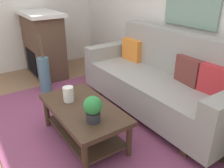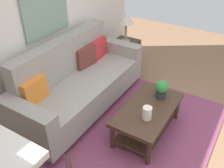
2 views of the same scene
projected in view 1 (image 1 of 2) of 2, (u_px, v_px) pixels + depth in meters
ground_plane at (38, 142)px, 2.61m from camera, size 8.92×8.92×0.00m
wall_back at (180, 5)px, 3.14m from camera, size 4.92×0.10×2.70m
area_rug at (78, 127)px, 2.87m from camera, size 2.88×1.82×0.01m
couch at (158, 82)px, 3.07m from camera, size 2.29×0.84×1.08m
throw_pillow_orange at (132, 50)px, 3.57m from camera, size 0.36×0.13×0.32m
throw_pillow_maroon at (189, 71)px, 2.76m from camera, size 0.37×0.17×0.32m
throw_pillow_crimson at (216, 81)px, 2.49m from camera, size 0.37×0.15×0.32m
coffee_table at (84, 116)px, 2.53m from camera, size 1.10×0.60×0.43m
tabletop_vase at (68, 94)px, 2.57m from camera, size 0.12×0.12×0.17m
potted_plant_tabletop at (93, 108)px, 2.18m from camera, size 0.18×0.18×0.26m
fireplace at (44, 45)px, 4.22m from camera, size 1.02×0.58×1.16m
floor_vase at (45, 75)px, 3.67m from camera, size 0.17×0.17×0.57m
floor_vase_branch_a at (41, 47)px, 3.47m from camera, size 0.04×0.01×0.36m
floor_vase_branch_b at (42, 46)px, 3.50m from camera, size 0.05×0.02×0.36m
floor_vase_branch_c at (39, 46)px, 3.48m from camera, size 0.05×0.04×0.36m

